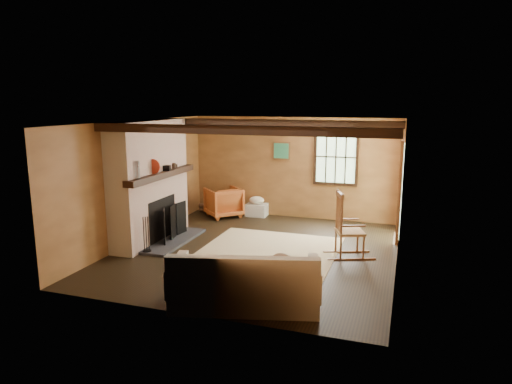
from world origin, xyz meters
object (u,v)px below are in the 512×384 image
at_px(rocking_chair, 348,229).
at_px(fireplace, 151,186).
at_px(laundry_basket, 257,210).
at_px(sofa, 245,286).
at_px(armchair, 224,202).

bearing_deg(rocking_chair, fireplace, 72.61).
bearing_deg(laundry_basket, sofa, -73.30).
bearing_deg(fireplace, sofa, -39.01).
bearing_deg(armchair, rocking_chair, 102.81).
distance_m(rocking_chair, laundry_basket, 3.40).
distance_m(fireplace, armchair, 2.42).
bearing_deg(armchair, sofa, 70.29).
height_order(sofa, armchair, sofa).
bearing_deg(sofa, armchair, 101.09).
relative_size(rocking_chair, armchair, 1.52).
bearing_deg(sofa, rocking_chair, 52.61).
height_order(rocking_chair, sofa, rocking_chair).
distance_m(sofa, laundry_basket, 5.02).
bearing_deg(rocking_chair, armchair, 37.56).
distance_m(fireplace, rocking_chair, 3.91).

